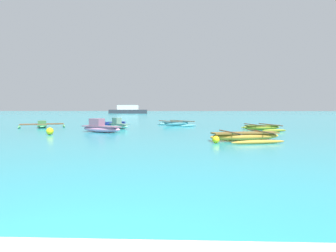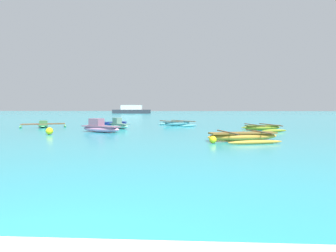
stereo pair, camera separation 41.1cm
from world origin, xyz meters
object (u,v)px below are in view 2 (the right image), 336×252
at_px(moored_boat_1, 100,127).
at_px(mooring_buoy_1, 49,131).
at_px(mooring_buoy_0, 213,140).
at_px(moored_boat_2, 262,127).
at_px(moored_boat_5, 119,125).
at_px(moored_boat_3, 43,125).
at_px(moored_boat_4, 177,123).
at_px(moored_boat_0, 243,136).
at_px(moored_boat_6, 114,123).
at_px(distant_ferry, 132,110).

height_order(moored_boat_1, mooring_buoy_1, moored_boat_1).
bearing_deg(mooring_buoy_1, mooring_buoy_0, -21.61).
height_order(moored_boat_2, moored_boat_5, moored_boat_5).
distance_m(moored_boat_3, mooring_buoy_1, 7.65).
height_order(moored_boat_4, mooring_buoy_1, moored_boat_4).
xyz_separation_m(moored_boat_5, mooring_buoy_0, (7.02, -9.84, -0.13)).
relative_size(moored_boat_0, moored_boat_6, 1.51).
bearing_deg(distant_ferry, moored_boat_2, -69.89).
distance_m(moored_boat_1, moored_boat_6, 8.66).
distance_m(moored_boat_0, moored_boat_4, 13.30).
xyz_separation_m(moored_boat_0, moored_boat_2, (2.98, 7.61, -0.03)).
bearing_deg(moored_boat_2, moored_boat_4, 128.98).
relative_size(moored_boat_3, mooring_buoy_1, 8.80).
distance_m(moored_boat_3, moored_boat_6, 6.69).
bearing_deg(moored_boat_0, moored_boat_2, 53.51).
relative_size(moored_boat_2, mooring_buoy_1, 8.50).
height_order(moored_boat_0, moored_boat_4, moored_boat_0).
distance_m(moored_boat_0, mooring_buoy_0, 2.04).
height_order(moored_boat_3, mooring_buoy_0, moored_boat_3).
relative_size(moored_boat_0, distant_ferry, 0.40).
relative_size(moored_boat_2, distant_ferry, 0.40).
distance_m(moored_boat_6, mooring_buoy_1, 10.73).
bearing_deg(moored_boat_5, distant_ferry, 144.57).
bearing_deg(moored_boat_2, distant_ferry, 95.71).
height_order(moored_boat_0, moored_boat_3, moored_boat_3).
relative_size(moored_boat_5, mooring_buoy_1, 4.64).
distance_m(moored_boat_3, mooring_buoy_0, 17.75).
bearing_deg(moored_boat_3, moored_boat_4, 80.01).
distance_m(moored_boat_1, mooring_buoy_1, 3.47).
distance_m(moored_boat_6, mooring_buoy_0, 17.03).
relative_size(moored_boat_5, distant_ferry, 0.22).
bearing_deg(distant_ferry, moored_boat_1, -81.99).
bearing_deg(moored_boat_4, moored_boat_5, 179.17).
height_order(moored_boat_5, distant_ferry, distant_ferry).
distance_m(moored_boat_4, moored_boat_6, 6.47).
bearing_deg(mooring_buoy_1, moored_boat_4, 49.83).
height_order(moored_boat_1, mooring_buoy_0, moored_boat_1).
relative_size(moored_boat_2, moored_boat_3, 0.97).
xyz_separation_m(moored_boat_0, distant_ferry, (-17.50, 63.53, 0.66)).
bearing_deg(moored_boat_6, moored_boat_5, -99.33).
height_order(moored_boat_1, moored_boat_3, moored_boat_1).
xyz_separation_m(moored_boat_6, mooring_buoy_0, (8.61, -14.70, 0.00)).
bearing_deg(mooring_buoy_1, moored_boat_2, 16.98).
bearing_deg(mooring_buoy_1, moored_boat_0, -13.92).
relative_size(moored_boat_4, moored_boat_6, 1.53).
distance_m(moored_boat_0, moored_boat_2, 8.17).
relative_size(moored_boat_6, mooring_buoy_1, 5.71).
height_order(moored_boat_0, moored_boat_6, moored_boat_0).
height_order(moored_boat_2, mooring_buoy_1, mooring_buoy_1).
bearing_deg(moored_boat_0, mooring_buoy_0, -161.93).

